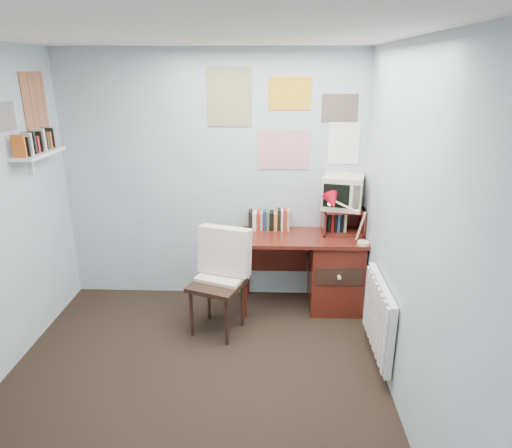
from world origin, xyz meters
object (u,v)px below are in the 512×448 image
at_px(desk_lamp, 365,224).
at_px(radiator, 379,317).
at_px(desk_chair, 217,285).
at_px(tv_riser, 343,220).
at_px(desk, 329,269).
at_px(crt_tv, 343,190).
at_px(wall_shelf, 39,153).

relative_size(desk_lamp, radiator, 0.51).
distance_m(desk_chair, tv_riser, 1.40).
height_order(desk_lamp, tv_riser, desk_lamp).
relative_size(desk, crt_tv, 3.23).
distance_m(desk, tv_riser, 0.51).
distance_m(desk_chair, crt_tv, 1.52).
distance_m(desk_chair, desk_lamp, 1.46).
xyz_separation_m(desk_chair, crt_tv, (1.18, 0.64, 0.72)).
relative_size(desk, tv_riser, 3.00).
distance_m(crt_tv, radiator, 1.32).
distance_m(tv_riser, crt_tv, 0.30).
relative_size(desk_chair, crt_tv, 2.51).
height_order(desk, radiator, desk).
relative_size(desk_lamp, tv_riser, 1.03).
xyz_separation_m(desk_lamp, wall_shelf, (-2.84, -0.16, 0.65)).
relative_size(desk, wall_shelf, 1.94).
height_order(desk, tv_riser, tv_riser).
bearing_deg(desk_lamp, desk_chair, -156.88).
relative_size(tv_riser, radiator, 0.50).
distance_m(radiator, wall_shelf, 3.15).
distance_m(crt_tv, wall_shelf, 2.76).
bearing_deg(crt_tv, tv_riser, -46.66).
xyz_separation_m(desk_lamp, radiator, (0.02, -0.71, -0.55)).
xyz_separation_m(desk, desk_chair, (-1.07, -0.51, 0.06)).
bearing_deg(crt_tv, desk_chair, -137.08).
distance_m(desk, desk_lamp, 0.66).
bearing_deg(tv_riser, desk_lamp, -65.56).
bearing_deg(wall_shelf, radiator, -10.89).
bearing_deg(desk, desk_chair, -154.67).
relative_size(desk_lamp, crt_tv, 1.11).
distance_m(desk_lamp, radiator, 0.90).
relative_size(tv_riser, wall_shelf, 0.65).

